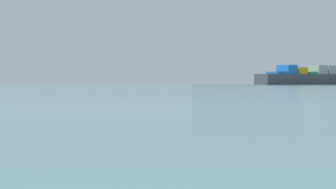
# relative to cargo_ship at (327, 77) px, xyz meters

# --- Properties ---
(cargo_ship) EXTENTS (176.02, 128.15, 33.72)m
(cargo_ship) POSITION_rel_cargo_ship_xyz_m (0.00, 0.00, 0.00)
(cargo_ship) COLOR #3F444C
(cargo_ship) RESTS_ON ground_plane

